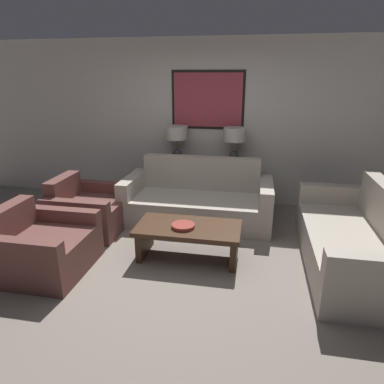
{
  "coord_description": "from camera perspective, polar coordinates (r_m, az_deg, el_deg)",
  "views": [
    {
      "loc": [
        0.79,
        -3.36,
        2.09
      ],
      "look_at": [
        0.02,
        0.75,
        0.65
      ],
      "focal_mm": 32.0,
      "sensor_mm": 36.0,
      "label": 1
    }
  ],
  "objects": [
    {
      "name": "decorative_bowl",
      "position": [
        3.97,
        -1.49,
        -5.66
      ],
      "size": [
        0.27,
        0.27,
        0.04
      ],
      "color": "#93382D",
      "rests_on": "coffee_table"
    },
    {
      "name": "ground_plane",
      "position": [
        4.04,
        -2.36,
        -12.22
      ],
      "size": [
        20.0,
        20.0,
        0.0
      ],
      "primitive_type": "plane",
      "color": "slate"
    },
    {
      "name": "armchair_near_camera",
      "position": [
        4.2,
        -23.69,
        -8.48
      ],
      "size": [
        0.94,
        0.96,
        0.75
      ],
      "color": "brown",
      "rests_on": "ground_plane"
    },
    {
      "name": "coffee_table",
      "position": [
        4.06,
        -0.6,
        -7.05
      ],
      "size": [
        1.22,
        0.63,
        0.42
      ],
      "color": "#3D2616",
      "rests_on": "ground_plane"
    },
    {
      "name": "table_lamp_right",
      "position": [
        5.49,
        7.11,
        8.97
      ],
      "size": [
        0.36,
        0.36,
        0.56
      ],
      "color": "#333338",
      "rests_on": "console_table"
    },
    {
      "name": "couch_by_side",
      "position": [
        4.32,
        25.54,
        -7.54
      ],
      "size": [
        0.94,
        2.15,
        0.91
      ],
      "color": "#ADA393",
      "rests_on": "ground_plane"
    },
    {
      "name": "couch_by_back_wall",
      "position": [
        5.1,
        0.96,
        -1.6
      ],
      "size": [
        2.15,
        0.94,
        0.91
      ],
      "color": "#ADA393",
      "rests_on": "ground_plane"
    },
    {
      "name": "armchair_near_back_wall",
      "position": [
        5.05,
        -16.9,
        -3.02
      ],
      "size": [
        0.94,
        0.96,
        0.75
      ],
      "color": "brown",
      "rests_on": "ground_plane"
    },
    {
      "name": "back_wall",
      "position": [
        5.78,
        2.67,
        11.43
      ],
      "size": [
        8.52,
        0.12,
        2.65
      ],
      "color": "beige",
      "rests_on": "ground_plane"
    },
    {
      "name": "table_lamp_left",
      "position": [
        5.62,
        -2.54,
        9.33
      ],
      "size": [
        0.36,
        0.36,
        0.56
      ],
      "color": "#333338",
      "rests_on": "console_table"
    },
    {
      "name": "console_table",
      "position": [
        5.72,
        2.13,
        1.55
      ],
      "size": [
        1.45,
        0.39,
        0.75
      ],
      "color": "#332319",
      "rests_on": "ground_plane"
    }
  ]
}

